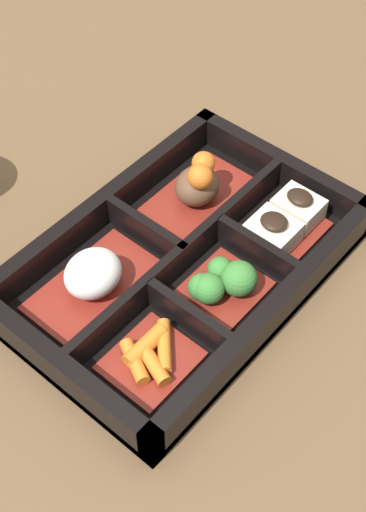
{
  "coord_description": "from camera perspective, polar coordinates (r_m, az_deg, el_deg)",
  "views": [
    {
      "loc": [
        -0.29,
        -0.25,
        0.5
      ],
      "look_at": [
        0.0,
        0.0,
        0.03
      ],
      "focal_mm": 50.0,
      "sensor_mm": 36.0,
      "label": 1
    }
  ],
  "objects": [
    {
      "name": "bento_rim",
      "position": [
        0.61,
        0.14,
        -0.4
      ],
      "size": [
        0.3,
        0.2,
        0.04
      ],
      "color": "black",
      "rests_on": "ground_plane"
    },
    {
      "name": "bowl_stew",
      "position": [
        0.66,
        1.2,
        5.47
      ],
      "size": [
        0.11,
        0.07,
        0.05
      ],
      "color": "maroon",
      "rests_on": "bento_base"
    },
    {
      "name": "bowl_carrots",
      "position": [
        0.56,
        -2.65,
        -8.11
      ],
      "size": [
        0.07,
        0.06,
        0.02
      ],
      "color": "maroon",
      "rests_on": "bento_base"
    },
    {
      "name": "bowl_rice",
      "position": [
        0.6,
        -7.16,
        -1.78
      ],
      "size": [
        0.11,
        0.07,
        0.04
      ],
      "color": "maroon",
      "rests_on": "bento_base"
    },
    {
      "name": "bowl_greens",
      "position": [
        0.59,
        3.11,
        -2.22
      ],
      "size": [
        0.07,
        0.06,
        0.04
      ],
      "color": "maroon",
      "rests_on": "bento_base"
    },
    {
      "name": "ground_plane",
      "position": [
        0.63,
        0.0,
        -1.45
      ],
      "size": [
        3.0,
        3.0,
        0.0
      ],
      "primitive_type": "plane",
      "color": "brown"
    },
    {
      "name": "bento_base",
      "position": [
        0.62,
        0.0,
        -1.16
      ],
      "size": [
        0.3,
        0.2,
        0.01
      ],
      "color": "black",
      "rests_on": "ground_plane"
    },
    {
      "name": "bowl_tofu",
      "position": [
        0.64,
        8.12,
        2.67
      ],
      "size": [
        0.08,
        0.06,
        0.04
      ],
      "color": "maroon",
      "rests_on": "bento_base"
    }
  ]
}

